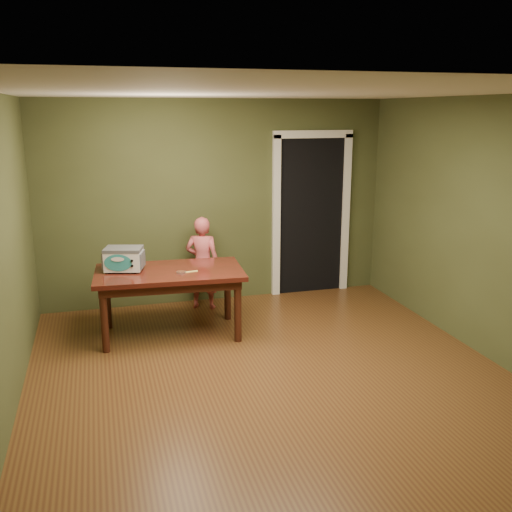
% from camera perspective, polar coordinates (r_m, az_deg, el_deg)
% --- Properties ---
extents(floor, '(5.00, 5.00, 0.00)m').
position_cam_1_polar(floor, '(5.46, 1.82, -12.34)').
color(floor, brown).
rests_on(floor, ground).
extents(room_shell, '(4.52, 5.02, 2.61)m').
position_cam_1_polar(room_shell, '(4.93, 1.97, 5.67)').
color(room_shell, '#424B28').
rests_on(room_shell, ground).
extents(doorway, '(1.10, 0.66, 2.25)m').
position_cam_1_polar(doorway, '(8.05, 4.76, 4.33)').
color(doorway, black).
rests_on(doorway, ground).
extents(dining_table, '(1.66, 1.00, 0.75)m').
position_cam_1_polar(dining_table, '(6.35, -8.65, -2.28)').
color(dining_table, '#37140C').
rests_on(dining_table, floor).
extents(toy_oven, '(0.47, 0.38, 0.26)m').
position_cam_1_polar(toy_oven, '(6.36, -13.09, -0.22)').
color(toy_oven, '#4C4F54').
rests_on(toy_oven, dining_table).
extents(baking_pan, '(0.10, 0.10, 0.02)m').
position_cam_1_polar(baking_pan, '(6.18, -7.49, -1.63)').
color(baking_pan, silver).
rests_on(baking_pan, dining_table).
extents(spatula, '(0.18, 0.05, 0.01)m').
position_cam_1_polar(spatula, '(6.22, -6.66, -1.58)').
color(spatula, '#FFEA6E').
rests_on(spatula, dining_table).
extents(child, '(0.51, 0.44, 1.18)m').
position_cam_1_polar(child, '(7.19, -5.37, -0.70)').
color(child, '#CF555A').
rests_on(child, floor).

